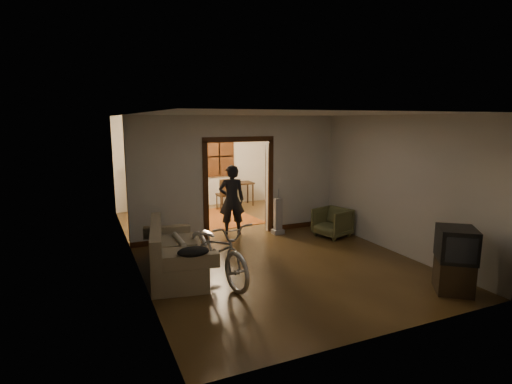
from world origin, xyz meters
TOP-DOWN VIEW (x-y plane):
  - floor at (0.00, 0.00)m, footprint 5.00×8.50m
  - ceiling at (0.00, 0.00)m, footprint 5.00×8.50m
  - wall_back at (0.00, 4.25)m, footprint 5.00×0.02m
  - wall_left at (-2.50, 0.00)m, footprint 0.02×8.50m
  - wall_right at (2.50, 0.00)m, footprint 0.02×8.50m
  - partition_wall at (0.00, 0.75)m, footprint 5.00×0.14m
  - door_casing at (0.00, 0.75)m, footprint 1.74×0.20m
  - far_window at (0.70, 4.21)m, footprint 0.98×0.06m
  - chandelier at (0.00, 2.50)m, footprint 0.24×0.24m
  - light_switch at (1.05, 0.68)m, footprint 0.08×0.01m
  - sofa at (-1.88, -1.13)m, footprint 1.24×2.13m
  - rolled_paper at (-1.78, -0.83)m, footprint 0.10×0.76m
  - jacket at (-1.83, -2.04)m, footprint 0.50×0.37m
  - bicycle at (-1.32, -1.67)m, footprint 1.06×2.12m
  - armchair at (1.95, -0.29)m, footprint 0.91×0.89m
  - tv_stand at (1.95, -3.65)m, footprint 0.76×0.77m
  - crt_tv at (1.95, -3.65)m, footprint 0.80×0.81m
  - vacuum at (0.88, 0.40)m, footprint 0.28×0.23m
  - person at (-0.14, 0.81)m, footprint 0.68×0.52m
  - oriental_rug at (0.08, 2.46)m, footprint 2.00×2.49m
  - locker at (-1.17, 3.89)m, footprint 0.85×0.56m
  - globe at (-1.17, 3.89)m, footprint 0.26×0.26m
  - desk at (1.15, 3.79)m, footprint 1.03×0.64m
  - desk_chair at (0.53, 3.24)m, footprint 0.45×0.45m

SIDE VIEW (x-z plane):
  - floor at x=0.00m, z-range -0.01..0.01m
  - oriental_rug at x=0.08m, z-range 0.00..0.02m
  - tv_stand at x=1.95m, z-range 0.00..0.52m
  - armchair at x=1.95m, z-range 0.00..0.67m
  - desk at x=1.15m, z-range 0.00..0.73m
  - vacuum at x=0.88m, z-range 0.00..0.87m
  - sofa at x=-1.88m, z-range 0.00..0.92m
  - desk_chair at x=0.53m, z-range 0.00..0.99m
  - rolled_paper at x=-1.78m, z-range 0.48..0.58m
  - bicycle at x=-1.32m, z-range 0.00..1.07m
  - jacket at x=-1.83m, z-range 0.61..0.75m
  - crt_tv at x=1.95m, z-range 0.52..1.05m
  - locker at x=-1.17m, z-range 0.00..1.59m
  - person at x=-0.14m, z-range 0.00..1.67m
  - door_casing at x=0.00m, z-range -0.06..2.26m
  - light_switch at x=1.05m, z-range 1.19..1.31m
  - wall_back at x=0.00m, z-range 0.00..2.80m
  - wall_left at x=-2.50m, z-range 0.00..2.80m
  - wall_right at x=2.50m, z-range 0.00..2.80m
  - partition_wall at x=0.00m, z-range 0.00..2.80m
  - far_window at x=0.70m, z-range 0.91..2.19m
  - globe at x=-1.17m, z-range 1.81..2.07m
  - chandelier at x=0.00m, z-range 2.23..2.47m
  - ceiling at x=0.00m, z-range 2.79..2.80m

